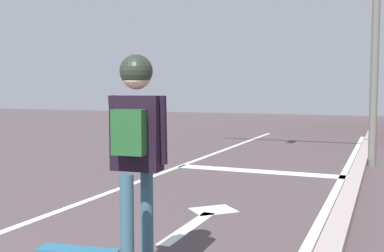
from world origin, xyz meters
name	(u,v)px	position (x,y,z in m)	size (l,w,h in m)	color
lane_line_center	(135,183)	(0.10, 6.00, 0.00)	(0.12, 20.00, 0.01)	silver
lane_line_curbside	(331,200)	(3.38, 6.00, 0.00)	(0.12, 20.00, 0.01)	silver
stop_bar	(260,171)	(1.81, 7.93, 0.00)	(3.43, 0.40, 0.01)	silver
lane_arrow_stem	(189,227)	(1.98, 3.94, 0.00)	(0.16, 1.40, 0.01)	silver
lane_arrow_head	(213,210)	(1.98, 4.79, 0.00)	(0.56, 0.44, 0.01)	silver
curb_strip	(349,197)	(3.63, 6.00, 0.07)	(0.24, 24.00, 0.14)	#A49693
skater	(136,134)	(2.21, 2.31, 1.26)	(0.50, 0.65, 1.81)	#315566
spare_skateboard	(78,251)	(1.39, 2.61, 0.07)	(0.82, 0.34, 0.08)	#245E80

